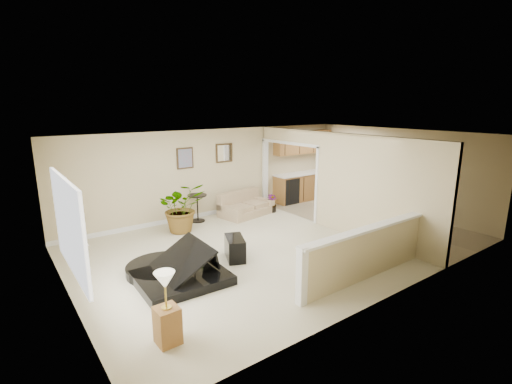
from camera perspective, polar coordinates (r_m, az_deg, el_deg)
floor at (r=8.82m, az=3.84°, el=-7.85°), size 9.00×9.00×0.00m
back_wall at (r=10.86m, az=-6.28°, el=3.01°), size 9.00×0.04×2.50m
front_wall at (r=6.54m, az=21.23°, el=-4.80°), size 9.00×0.04×2.50m
left_wall at (r=6.61m, az=-27.54°, el=-5.22°), size 0.04×6.00×2.50m
right_wall at (r=11.81m, az=20.95°, el=3.04°), size 0.04×6.00×2.50m
ceiling at (r=8.25m, az=4.12°, el=8.56°), size 9.00×6.00×0.04m
kitchen_vinyl at (r=11.01m, az=16.55°, el=-4.01°), size 2.70×6.00×0.01m
interior_partition at (r=9.85m, az=11.05°, el=1.60°), size 0.18×5.99×2.50m
pony_half_wall at (r=7.21m, az=16.35°, el=-8.92°), size 3.42×0.22×1.00m
left_window at (r=6.08m, az=-26.84°, el=-4.70°), size 0.05×2.15×1.45m
wall_art_left at (r=10.32m, az=-10.86°, el=5.13°), size 0.48×0.04×0.58m
wall_mirror at (r=10.90m, az=-4.91°, el=6.01°), size 0.55×0.04×0.55m
kitchen_cabinets at (r=12.60m, az=7.05°, el=2.67°), size 2.36×0.65×2.33m
piano at (r=7.01m, az=-12.38°, el=-8.41°), size 1.90×1.97×1.49m
piano_bench at (r=7.90m, az=-3.26°, el=-8.61°), size 0.60×0.78×0.47m
loveseat at (r=10.93m, az=-1.64°, el=-1.75°), size 1.71×1.15×0.89m
accent_table at (r=10.36m, az=-9.00°, el=-1.89°), size 0.53×0.53×0.76m
palm_plant at (r=9.59m, az=-11.37°, el=-2.37°), size 1.31×1.18×1.28m
small_plant at (r=11.22m, az=2.41°, el=-1.94°), size 0.34×0.34×0.54m
lamp_stand at (r=5.38m, az=-13.57°, el=-17.72°), size 0.31×0.31×1.05m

